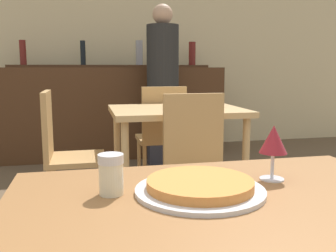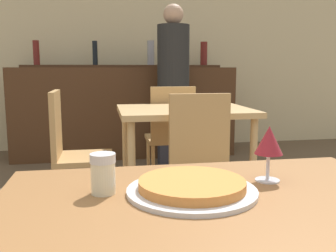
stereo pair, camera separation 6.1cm
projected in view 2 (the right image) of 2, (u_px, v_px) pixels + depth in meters
name	position (u px, v px, depth m)	size (l,w,h in m)	color
wall_back	(121.00, 41.00, 4.89)	(8.00, 0.05, 2.80)	beige
dining_table_near	(216.00, 233.00, 0.93)	(1.09, 0.71, 0.73)	brown
dining_table_far	(184.00, 122.00, 2.72)	(0.94, 0.73, 0.77)	tan
bar_counter	(125.00, 112.00, 4.53)	(2.60, 0.56, 1.06)	#4C2D19
bar_back_shelf	(127.00, 62.00, 4.59)	(2.39, 0.24, 0.33)	#4C2D19
chair_far_side_front	(204.00, 160.00, 2.23)	(0.40, 0.40, 0.90)	tan
chair_far_side_back	(171.00, 131.00, 3.27)	(0.40, 0.40, 0.90)	tan
chair_far_side_left	(72.00, 147.00, 2.61)	(0.40, 0.40, 0.90)	tan
pizza_tray	(192.00, 187.00, 0.96)	(0.34, 0.34, 0.04)	silver
cheese_shaker	(103.00, 173.00, 0.96)	(0.07, 0.07, 0.11)	beige
person_standing	(173.00, 80.00, 3.99)	(0.34, 0.34, 1.71)	#2D2D38
wine_glass	(269.00, 142.00, 1.05)	(0.08, 0.08, 0.16)	silver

